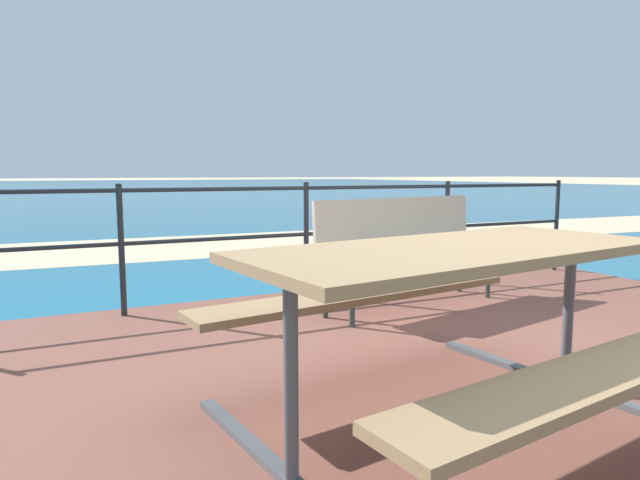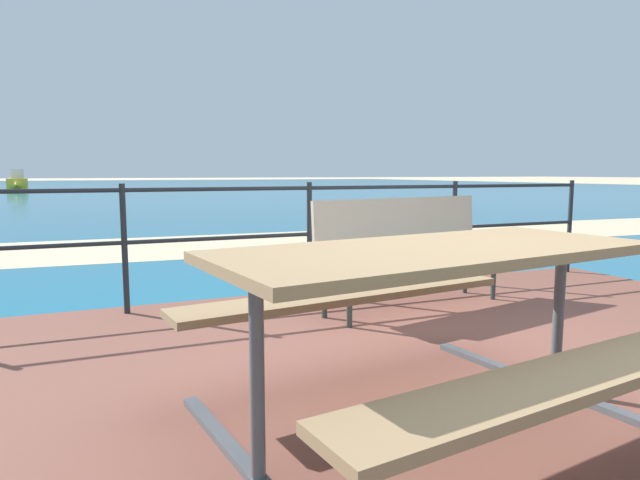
% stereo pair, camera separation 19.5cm
% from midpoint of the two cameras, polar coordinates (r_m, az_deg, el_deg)
% --- Properties ---
extents(ground_plane, '(240.00, 240.00, 0.00)m').
position_cam_midpoint_polar(ground_plane, '(2.79, 17.83, -16.70)').
color(ground_plane, beige).
extents(patio_paving, '(6.40, 5.20, 0.06)m').
position_cam_midpoint_polar(patio_paving, '(2.78, 17.86, -16.13)').
color(patio_paving, brown).
rests_on(patio_paving, ground).
extents(sea_water, '(90.00, 90.00, 0.01)m').
position_cam_midpoint_polar(sea_water, '(41.89, -23.30, 4.94)').
color(sea_water, '#196B8E').
rests_on(sea_water, ground).
extents(beach_strip, '(54.06, 4.89, 0.01)m').
position_cam_midpoint_polar(beach_strip, '(8.53, -13.34, -0.58)').
color(beach_strip, beige).
rests_on(beach_strip, ground).
extents(picnic_table, '(1.98, 1.74, 0.76)m').
position_cam_midpoint_polar(picnic_table, '(2.24, 11.72, -5.10)').
color(picnic_table, '#8C704C').
rests_on(picnic_table, patio_paving).
extents(park_bench, '(1.70, 0.72, 0.85)m').
position_cam_midpoint_polar(park_bench, '(4.33, 7.74, 0.04)').
color(park_bench, '#BCAD93').
rests_on(park_bench, patio_paving).
extents(railing_fence, '(5.94, 0.04, 0.97)m').
position_cam_midpoint_polar(railing_fence, '(4.60, -2.67, 1.70)').
color(railing_fence, '#1E2328').
rests_on(railing_fence, patio_paving).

